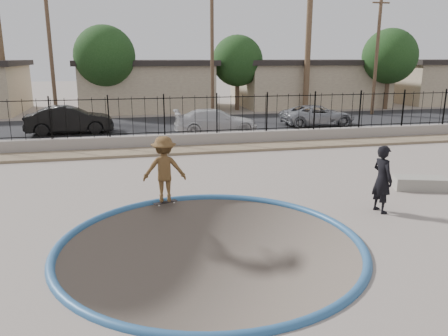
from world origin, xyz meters
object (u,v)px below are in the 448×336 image
skater (164,172)px  concrete_ledge (420,183)px  videographer (382,179)px  car_b (70,120)px  car_c (216,121)px  skateboard (165,202)px  car_d (318,115)px

skater → concrete_ledge: size_ratio=1.18×
videographer → car_b: 17.78m
skater → car_b: size_ratio=0.41×
concrete_ledge → car_b: 18.01m
concrete_ledge → car_c: size_ratio=0.35×
skater → videographer: skater is taller
skateboard → car_b: car_b is taller
skateboard → car_d: 16.53m
car_b → skater: bearing=-167.4°
concrete_ledge → car_d: bearing=79.7°
car_b → car_d: (14.52, -0.19, -0.13)m
skater → car_c: size_ratio=0.41×
videographer → car_b: videographer is taller
skater → car_b: 13.55m
car_b → car_d: 14.53m
car_b → car_c: bearing=-106.1°
skater → car_b: (-4.02, 12.94, -0.15)m
skater → car_c: 11.97m
videographer → car_d: videographer is taller
concrete_ledge → skateboard: bearing=177.7°
car_b → car_c: 8.01m
skater → concrete_ledge: skater is taller
skater → car_d: bearing=-124.3°
skater → videographer: size_ratio=1.02×
car_c → skater: bearing=164.4°
skater → skateboard: bearing=109.2°
concrete_ledge → car_d: car_d is taller
videographer → car_c: bearing=-0.5°
videographer → car_d: 15.45m
car_b → car_c: size_ratio=1.00×
concrete_ledge → car_b: size_ratio=0.35×
skater → car_d: 16.52m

